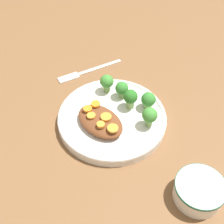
% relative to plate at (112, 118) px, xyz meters
% --- Properties ---
extents(ground_plane, '(4.00, 4.00, 0.00)m').
position_rel_plate_xyz_m(ground_plane, '(0.00, 0.00, -0.01)').
color(ground_plane, brown).
extents(plate, '(0.26, 0.26, 0.03)m').
position_rel_plate_xyz_m(plate, '(0.00, 0.00, 0.00)').
color(plate, silver).
rests_on(plate, ground_plane).
extents(dip_bowl, '(0.10, 0.10, 0.04)m').
position_rel_plate_xyz_m(dip_bowl, '(0.26, -0.02, 0.01)').
color(dip_bowl, white).
rests_on(dip_bowl, ground_plane).
extents(stew_mound, '(0.12, 0.08, 0.03)m').
position_rel_plate_xyz_m(stew_mound, '(-0.00, -0.04, 0.02)').
color(stew_mound, brown).
rests_on(stew_mound, plate).
extents(broccoli_floret_0, '(0.03, 0.03, 0.04)m').
position_rel_plate_xyz_m(broccoli_floret_0, '(-0.03, 0.06, 0.03)').
color(broccoli_floret_0, '#7FA85B').
rests_on(broccoli_floret_0, plate).
extents(broccoli_floret_1, '(0.04, 0.04, 0.05)m').
position_rel_plate_xyz_m(broccoli_floret_1, '(0.04, 0.08, 0.03)').
color(broccoli_floret_1, '#759E51').
rests_on(broccoli_floret_1, plate).
extents(broccoli_floret_2, '(0.03, 0.03, 0.05)m').
position_rel_plate_xyz_m(broccoli_floret_2, '(0.01, 0.05, 0.04)').
color(broccoli_floret_2, '#7FA85B').
rests_on(broccoli_floret_2, plate).
extents(broccoli_floret_3, '(0.03, 0.03, 0.05)m').
position_rel_plate_xyz_m(broccoli_floret_3, '(-0.07, 0.05, 0.04)').
color(broccoli_floret_3, '#759E51').
rests_on(broccoli_floret_3, plate).
extents(broccoli_floret_4, '(0.04, 0.04, 0.05)m').
position_rel_plate_xyz_m(broccoli_floret_4, '(0.08, 0.04, 0.04)').
color(broccoli_floret_4, '#759E51').
rests_on(broccoli_floret_4, plate).
extents(carrot_slice_0, '(0.02, 0.02, 0.01)m').
position_rel_plate_xyz_m(carrot_slice_0, '(-0.04, -0.02, 0.03)').
color(carrot_slice_0, orange).
rests_on(carrot_slice_0, stew_mound).
extents(carrot_slice_1, '(0.02, 0.02, 0.00)m').
position_rel_plate_xyz_m(carrot_slice_1, '(-0.02, -0.05, 0.03)').
color(carrot_slice_1, orange).
rests_on(carrot_slice_1, stew_mound).
extents(carrot_slice_2, '(0.02, 0.02, 0.01)m').
position_rel_plate_xyz_m(carrot_slice_2, '(-0.04, -0.04, 0.03)').
color(carrot_slice_2, orange).
rests_on(carrot_slice_2, stew_mound).
extents(carrot_slice_3, '(0.02, 0.02, 0.01)m').
position_rel_plate_xyz_m(carrot_slice_3, '(0.02, -0.05, 0.04)').
color(carrot_slice_3, orange).
rests_on(carrot_slice_3, stew_mound).
extents(carrot_slice_4, '(0.03, 0.03, 0.01)m').
position_rel_plate_xyz_m(carrot_slice_4, '(0.01, -0.03, 0.04)').
color(carrot_slice_4, orange).
rests_on(carrot_slice_4, stew_mound).
extents(carrot_slice_5, '(0.02, 0.02, 0.00)m').
position_rel_plate_xyz_m(carrot_slice_5, '(0.04, -0.04, 0.03)').
color(carrot_slice_5, orange).
rests_on(carrot_slice_5, stew_mound).
extents(fork, '(0.07, 0.19, 0.01)m').
position_rel_plate_xyz_m(fork, '(-0.19, 0.07, -0.01)').
color(fork, silver).
rests_on(fork, ground_plane).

